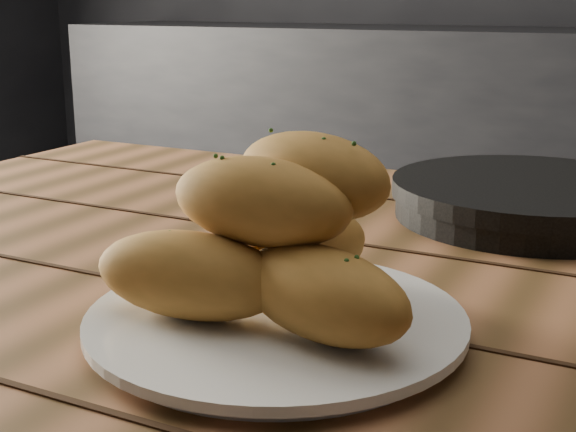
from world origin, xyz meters
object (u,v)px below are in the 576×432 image
object	(u,v)px
table	(387,378)
plate	(276,323)
bread_rolls	(276,240)
skillet	(532,199)

from	to	relation	value
table	plate	xyz separation A→B (m)	(-0.04, -0.15, 0.10)
plate	bread_rolls	bearing A→B (deg)	117.07
bread_rolls	skillet	size ratio (longest dim) A/B	0.58
plate	skillet	size ratio (longest dim) A/B	0.64
table	bread_rolls	distance (m)	0.22
table	bread_rolls	bearing A→B (deg)	-105.89
table	plate	bearing A→B (deg)	-105.02
table	bread_rolls	world-z (taller)	bread_rolls
bread_rolls	table	bearing A→B (deg)	74.11
skillet	bread_rolls	bearing A→B (deg)	-104.20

